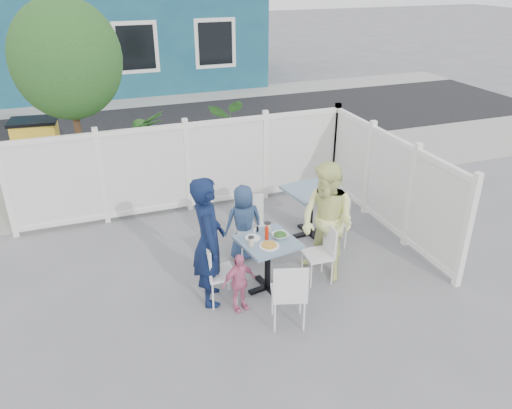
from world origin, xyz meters
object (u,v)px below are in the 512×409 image
object	(u,v)px
toddler	(239,282)
boy	(244,223)
chair_back	(251,223)
man	(209,242)
chair_left	(215,269)
utility_cabinet	(40,159)
woman	(327,222)
main_table	(268,252)
chair_right	(323,249)
chair_near	(289,291)
spare_table	(311,200)

from	to	relation	value
toddler	boy	bearing A→B (deg)	56.39
chair_back	boy	size ratio (longest dim) A/B	0.83
man	chair_back	bearing A→B (deg)	-35.50
chair_left	toddler	bearing A→B (deg)	41.75
man	utility_cabinet	bearing A→B (deg)	36.40
woman	boy	distance (m)	1.28
utility_cabinet	main_table	xyz separation A→B (m)	(2.87, -4.36, -0.13)
utility_cabinet	chair_left	world-z (taller)	utility_cabinet
chair_right	toddler	bearing A→B (deg)	103.45
man	boy	size ratio (longest dim) A/B	1.50
chair_left	chair_near	xyz separation A→B (m)	(0.69, -0.80, 0.02)
man	boy	distance (m)	1.17
main_table	spare_table	bearing A→B (deg)	44.28
chair_right	chair_near	size ratio (longest dim) A/B	0.93
chair_left	boy	bearing A→B (deg)	141.41
utility_cabinet	chair_near	world-z (taller)	utility_cabinet
utility_cabinet	boy	distance (m)	4.49
chair_near	toddler	distance (m)	0.71
chair_back	boy	distance (m)	0.11
utility_cabinet	woman	world-z (taller)	woman
boy	toddler	xyz separation A→B (m)	(-0.47, -1.18, -0.18)
chair_back	man	world-z (taller)	man
main_table	chair_near	world-z (taller)	chair_near
chair_right	toddler	xyz separation A→B (m)	(-1.29, -0.24, -0.09)
utility_cabinet	chair_right	bearing A→B (deg)	-44.12
chair_right	toddler	distance (m)	1.32
spare_table	woman	size ratio (longest dim) A/B	0.51
spare_table	chair_right	world-z (taller)	chair_right
chair_left	boy	size ratio (longest dim) A/B	0.74
utility_cabinet	toddler	distance (m)	5.23
boy	spare_table	bearing A→B (deg)	-165.12
chair_right	chair_near	world-z (taller)	chair_near
chair_back	woman	world-z (taller)	woman
utility_cabinet	chair_left	distance (m)	4.89
chair_right	chair_left	bearing A→B (deg)	92.23
toddler	chair_left	bearing A→B (deg)	120.82
spare_table	chair_right	distance (m)	1.30
chair_left	woman	bearing A→B (deg)	91.22
main_table	chair_right	bearing A→B (deg)	-3.97
chair_right	chair_back	size ratio (longest dim) A/B	0.87
main_table	chair_back	distance (m)	0.86
chair_near	man	xyz separation A→B (m)	(-0.74, 0.87, 0.35)
chair_near	main_table	bearing A→B (deg)	103.71
chair_back	woman	size ratio (longest dim) A/B	0.57
utility_cabinet	chair_right	world-z (taller)	utility_cabinet
toddler	spare_table	bearing A→B (deg)	28.81
main_table	woman	world-z (taller)	woman
woman	chair_left	bearing A→B (deg)	-109.49
main_table	boy	size ratio (longest dim) A/B	0.71
chair_back	boy	xyz separation A→B (m)	(-0.10, 0.02, 0.02)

